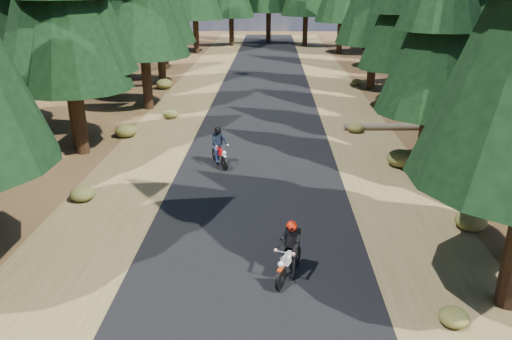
{
  "coord_description": "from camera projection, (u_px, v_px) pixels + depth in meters",
  "views": [
    {
      "loc": [
        0.47,
        -13.05,
        6.61
      ],
      "look_at": [
        0.0,
        1.5,
        1.1
      ],
      "focal_mm": 35.0,
      "sensor_mm": 36.0,
      "label": 1
    }
  ],
  "objects": [
    {
      "name": "log_near",
      "position": [
        397.0,
        127.0,
        23.66
      ],
      "size": [
        5.0,
        0.57,
        0.32
      ],
      "primitive_type": "cylinder",
      "rotation": [
        0.0,
        1.57,
        0.05
      ],
      "color": "#4C4233",
      "rests_on": "ground"
    },
    {
      "name": "rider_follow",
      "position": [
        220.0,
        153.0,
        18.95
      ],
      "size": [
        1.15,
        1.72,
        1.48
      ],
      "rotation": [
        0.0,
        0.0,
        3.57
      ],
      "color": "#A70B0E",
      "rests_on": "road"
    },
    {
      "name": "shoulder_l",
      "position": [
        141.0,
        163.0,
        19.36
      ],
      "size": [
        3.2,
        100.0,
        0.01
      ],
      "primitive_type": "cube",
      "color": "brown",
      "rests_on": "ground"
    },
    {
      "name": "rider_lead",
      "position": [
        289.0,
        260.0,
        11.72
      ],
      "size": [
        1.04,
        1.66,
        1.43
      ],
      "rotation": [
        0.0,
        0.0,
        2.76
      ],
      "color": "silver",
      "rests_on": "road"
    },
    {
      "name": "shoulder_r",
      "position": [
        379.0,
        166.0,
        19.09
      ],
      "size": [
        3.2,
        100.0,
        0.01
      ],
      "primitive_type": "cube",
      "color": "brown",
      "rests_on": "ground"
    },
    {
      "name": "ground",
      "position": [
        254.0,
        223.0,
        14.55
      ],
      "size": [
        120.0,
        120.0,
        0.0
      ],
      "primitive_type": "plane",
      "color": "#4A2F1A",
      "rests_on": "ground"
    },
    {
      "name": "understory_shrubs",
      "position": [
        296.0,
        133.0,
        22.22
      ],
      "size": [
        14.65,
        30.52,
        0.7
      ],
      "color": "#474C1E",
      "rests_on": "ground"
    },
    {
      "name": "road",
      "position": [
        259.0,
        164.0,
        19.22
      ],
      "size": [
        6.0,
        100.0,
        0.01
      ],
      "primitive_type": "cube",
      "color": "black",
      "rests_on": "ground"
    }
  ]
}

